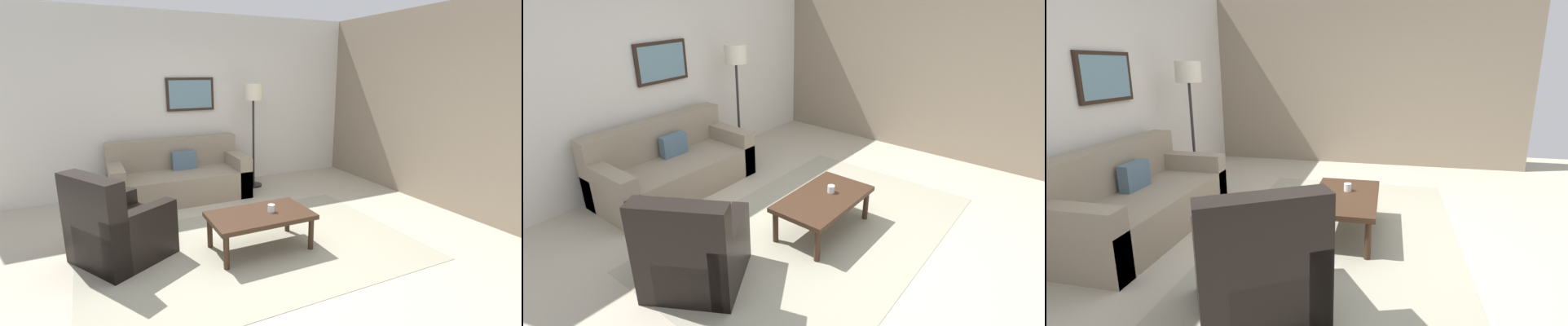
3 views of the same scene
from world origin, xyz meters
TOP-DOWN VIEW (x-y plane):
  - ground_plane at (0.00, 0.00)m, footprint 8.00×8.00m
  - rear_partition at (0.00, 2.60)m, footprint 6.00×0.12m
  - stone_feature_panel at (3.00, 0.00)m, footprint 0.12×5.20m
  - area_rug at (0.00, 0.00)m, footprint 3.58×2.28m
  - couch_main at (-0.31, 2.08)m, footprint 2.01×0.94m
  - armchair_leather at (-1.37, 0.37)m, footprint 1.10×1.10m
  - coffee_table at (0.07, -0.04)m, footprint 1.10×0.64m
  - cup at (0.20, -0.05)m, footprint 0.08×0.08m
  - lamp_standing at (0.95, 2.06)m, footprint 0.32×0.32m
  - framed_artwork at (0.04, 2.51)m, footprint 0.77×0.04m

SIDE VIEW (x-z plane):
  - ground_plane at x=0.00m, z-range 0.00..0.00m
  - area_rug at x=0.00m, z-range 0.00..0.01m
  - couch_main at x=-0.31m, z-range -0.14..0.74m
  - armchair_leather at x=-1.37m, z-range -0.17..0.78m
  - coffee_table at x=0.07m, z-range 0.15..0.56m
  - cup at x=0.20m, z-range 0.41..0.49m
  - rear_partition at x=0.00m, z-range 0.00..2.80m
  - stone_feature_panel at x=3.00m, z-range 0.00..2.80m
  - lamp_standing at x=0.95m, z-range 0.55..2.26m
  - framed_artwork at x=0.04m, z-range 1.28..1.80m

